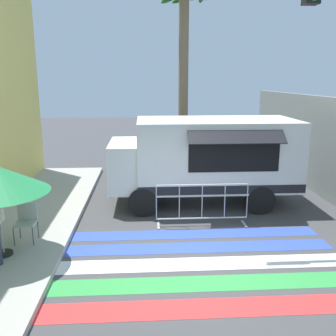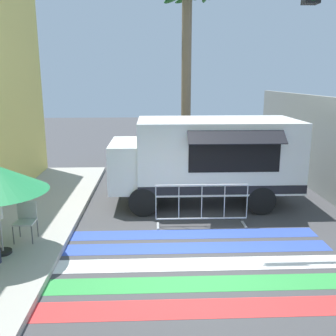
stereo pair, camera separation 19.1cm
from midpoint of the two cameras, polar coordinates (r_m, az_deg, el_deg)
name	(u,v)px [view 1 (the left image)]	position (r m, az deg, el deg)	size (l,w,h in m)	color
ground_plane	(193,259)	(8.10, 3.10, -13.73)	(60.00, 60.00, 0.00)	#424244
crosswalk_painted	(194,264)	(7.92, 3.27, -14.38)	(6.40, 3.60, 0.01)	red
food_truck	(202,155)	(11.22, 4.65, 1.93)	(5.47, 2.82, 2.54)	white
traffic_signal_pole	(336,43)	(9.24, 23.64, 17.07)	(4.24, 0.29, 6.57)	#515456
folding_chair	(26,219)	(9.06, -21.35, -7.20)	(0.43, 0.43, 0.85)	#4C4C51
barricade_front	(202,205)	(9.62, 4.64, -5.62)	(2.36, 0.44, 1.11)	#B7BABF
palm_tree	(183,48)	(15.34, 1.97, 17.80)	(1.99, 2.11, 7.36)	#7A664C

